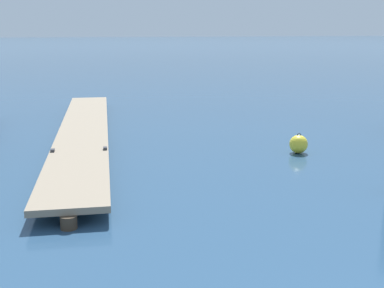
% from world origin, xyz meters
% --- Properties ---
extents(floating_dock, '(2.48, 17.58, 0.53)m').
position_xyz_m(floating_dock, '(-4.41, 16.08, 0.36)').
color(floating_dock, gray).
rests_on(floating_dock, ground).
extents(mooring_buoy, '(0.62, 0.62, 0.70)m').
position_xyz_m(mooring_buoy, '(2.74, 12.59, 0.31)').
color(mooring_buoy, yellow).
rests_on(mooring_buoy, ground).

